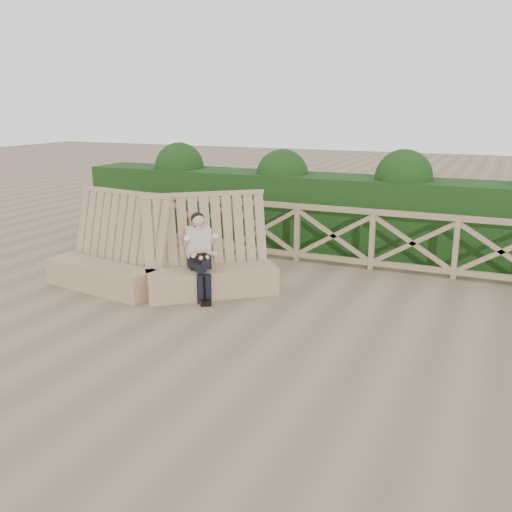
% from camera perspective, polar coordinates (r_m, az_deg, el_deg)
% --- Properties ---
extents(ground, '(60.00, 60.00, 0.00)m').
position_cam_1_polar(ground, '(7.62, -0.03, -7.40)').
color(ground, brown).
rests_on(ground, ground).
extents(bench, '(3.75, 1.92, 1.57)m').
position_cam_1_polar(bench, '(9.18, -9.89, -1.12)').
color(bench, '#83664B').
rests_on(bench, ground).
extents(woman, '(0.70, 0.76, 1.31)m').
position_cam_1_polar(woman, '(8.77, -5.63, 0.40)').
color(woman, black).
rests_on(woman, ground).
extents(guardrail, '(10.10, 0.09, 1.10)m').
position_cam_1_polar(guardrail, '(10.60, 7.74, 2.04)').
color(guardrail, '#8D7852').
rests_on(guardrail, ground).
extents(hedge, '(12.00, 1.20, 1.50)m').
position_cam_1_polar(hedge, '(11.70, 9.46, 4.16)').
color(hedge, black).
rests_on(hedge, ground).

